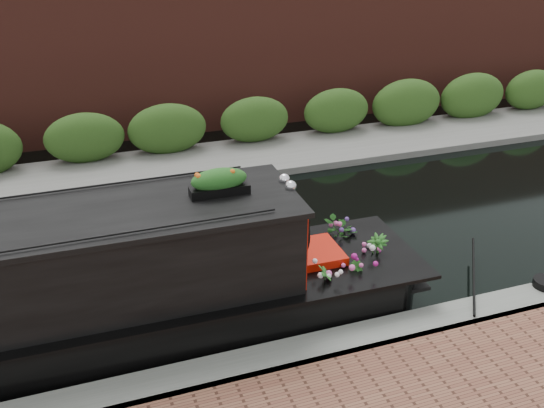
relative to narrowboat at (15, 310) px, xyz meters
name	(u,v)px	position (x,y,z in m)	size (l,w,h in m)	color
ground	(224,252)	(3.41, 1.87, -0.80)	(80.00, 80.00, 0.00)	black
near_bank_coping	(288,367)	(3.41, -1.43, -0.80)	(40.00, 0.60, 0.50)	slate
far_bank_path	(178,170)	(3.41, 6.07, -0.80)	(40.00, 2.40, 0.34)	slate
far_hedge	(171,157)	(3.41, 6.97, -0.80)	(40.00, 1.10, 2.80)	#2D511B
far_brick_wall	(157,132)	(3.41, 9.07, -0.80)	(40.00, 1.00, 8.00)	#5A271E
narrowboat	(15,310)	(0.00, 0.00, 0.00)	(11.43, 2.21, 2.66)	black
rope_fender	(405,271)	(6.06, 0.00, -0.65)	(0.30, 0.30, 0.35)	olive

